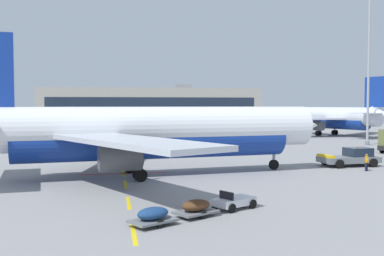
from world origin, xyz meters
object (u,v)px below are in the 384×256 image
Objects in this scene: airliner_foreground at (149,132)px; airliner_far_center at (38,123)px; airliner_mid_left at (322,117)px; pushback_tug at (351,157)px; baggage_train at (196,208)px; ground_crew_worker at (367,161)px; apron_light_mast_far at (369,38)px.

airliner_foreground reaches higher than airliner_far_center.
airliner_mid_left is at bearing 51.13° from airliner_foreground.
airliner_mid_left reaches higher than pushback_tug.
airliner_far_center reaches higher than pushback_tug.
airliner_mid_left is 57.12m from airliner_far_center.
baggage_train is at bearing -120.70° from airliner_mid_left.
airliner_mid_left is 76.85m from baggage_train.
airliner_foreground is at bearing 178.33° from ground_crew_worker.
ground_crew_worker is at bearing -111.23° from airliner_mid_left.
pushback_tug is at bearing 43.42° from baggage_train.
airliner_foreground is at bearing -144.85° from apron_light_mast_far.
apron_light_mast_far reaches higher than ground_crew_worker.
baggage_train is (1.41, -15.62, -3.42)m from airliner_foreground.
airliner_far_center is 56.11m from apron_light_mast_far.
airliner_mid_left is at bearing 80.48° from apron_light_mast_far.
ground_crew_worker is 34.45m from apron_light_mast_far.
airliner_far_center is (-36.94, 38.05, 2.37)m from pushback_tug.
ground_crew_worker is at bearing -48.80° from airliner_far_center.
pushback_tug is 27.24m from baggage_train.
ground_crew_worker reaches higher than baggage_train.
airliner_foreground reaches higher than ground_crew_worker.
pushback_tug is 51.21m from airliner_mid_left.
airliner_far_center is 17.15× the size of ground_crew_worker.
airliner_far_center is 55.54m from ground_crew_worker.
pushback_tug reaches higher than ground_crew_worker.
airliner_far_center is (-56.37, -9.25, -0.50)m from airliner_mid_left.
airliner_foreground is 44.07m from airliner_far_center.
airliner_foreground reaches higher than baggage_train.
airliner_mid_left is at bearing 67.68° from pushback_tug.
ground_crew_worker is at bearing 37.75° from baggage_train.
baggage_train is 24.52m from ground_crew_worker.
pushback_tug is 3.72× the size of ground_crew_worker.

